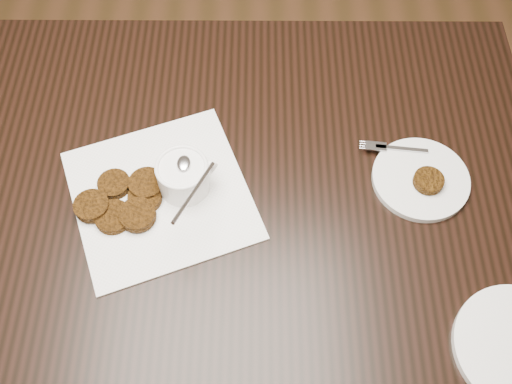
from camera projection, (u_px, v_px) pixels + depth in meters
floor at (210, 344)px, 1.72m from camera, size 4.00×4.00×0.00m
table at (220, 256)px, 1.45m from camera, size 1.29×0.83×0.75m
napkin at (161, 195)px, 1.11m from camera, size 0.41×0.41×0.00m
sauce_ramekin at (181, 166)px, 1.06m from camera, size 0.17×0.17×0.13m
patty_cluster at (127, 201)px, 1.08m from camera, size 0.29×0.29×0.02m
plate_with_patty at (421, 177)px, 1.11m from camera, size 0.20×0.20×0.03m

